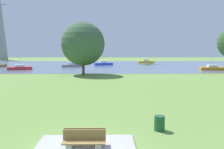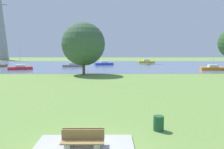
# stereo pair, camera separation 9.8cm
# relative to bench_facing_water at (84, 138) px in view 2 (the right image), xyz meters

# --- Properties ---
(ground_plane) EXTENTS (160.00, 160.00, 0.00)m
(ground_plane) POSITION_rel_bench_facing_water_xyz_m (0.00, 21.73, -0.47)
(ground_plane) COLOR olive
(bench_facing_water) EXTENTS (1.80, 0.48, 0.89)m
(bench_facing_water) POSITION_rel_bench_facing_water_xyz_m (0.00, 0.00, 0.00)
(bench_facing_water) COLOR #A0A386
(bench_facing_water) RESTS_ON concrete_pad
(bench_facing_inland) EXTENTS (1.80, 0.48, 0.89)m
(bench_facing_inland) POSITION_rel_bench_facing_water_xyz_m (0.00, -0.54, 0.00)
(bench_facing_inland) COLOR #A0A386
(bench_facing_inland) RESTS_ON concrete_pad
(litter_bin) EXTENTS (0.56, 0.56, 0.80)m
(litter_bin) POSITION_rel_bench_facing_water_xyz_m (3.75, 2.18, -0.07)
(litter_bin) COLOR #1E512D
(litter_bin) RESTS_ON ground
(water_surface) EXTENTS (140.00, 40.00, 0.02)m
(water_surface) POSITION_rel_bench_facing_water_xyz_m (0.00, 49.73, -0.46)
(water_surface) COLOR slate
(water_surface) RESTS_ON ground
(sailboat_orange) EXTENTS (4.89, 1.82, 7.99)m
(sailboat_orange) POSITION_rel_bench_facing_water_xyz_m (21.91, 36.25, 0.01)
(sailboat_orange) COLOR orange
(sailboat_orange) RESTS_ON water_surface
(sailboat_blue) EXTENTS (5.03, 2.89, 7.03)m
(sailboat_blue) POSITION_rel_bench_facing_water_xyz_m (-0.38, 50.51, -0.01)
(sailboat_blue) COLOR blue
(sailboat_blue) RESTS_ON water_surface
(sailboat_gray) EXTENTS (4.99, 2.30, 5.23)m
(sailboat_gray) POSITION_rel_bench_facing_water_xyz_m (-7.68, 44.84, -0.03)
(sailboat_gray) COLOR gray
(sailboat_gray) RESTS_ON water_surface
(sailboat_red) EXTENTS (5.02, 3.03, 5.52)m
(sailboat_red) POSITION_rel_bench_facing_water_xyz_m (-17.32, 37.71, -0.02)
(sailboat_red) COLOR red
(sailboat_red) RESTS_ON water_surface
(sailboat_yellow) EXTENTS (4.81, 1.52, 7.14)m
(sailboat_yellow) POSITION_rel_bench_facing_water_xyz_m (12.18, 59.41, -0.00)
(sailboat_yellow) COLOR yellow
(sailboat_yellow) RESTS_ON water_surface
(tree_east_far) EXTENTS (7.20, 7.20, 8.70)m
(tree_east_far) POSITION_rel_bench_facing_water_xyz_m (-3.25, 28.81, 4.63)
(tree_east_far) COLOR brown
(tree_east_far) RESTS_ON ground
(electricity_pylon) EXTENTS (6.40, 4.40, 28.99)m
(electricity_pylon) POSITION_rel_bench_facing_water_xyz_m (-38.88, 76.73, 14.04)
(electricity_pylon) COLOR gray
(electricity_pylon) RESTS_ON ground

